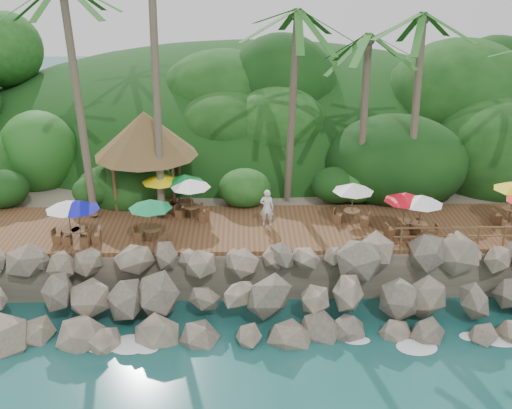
{
  "coord_description": "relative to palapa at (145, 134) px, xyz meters",
  "views": [
    {
      "loc": [
        -0.56,
        -19.17,
        13.96
      ],
      "look_at": [
        0.0,
        6.0,
        3.4
      ],
      "focal_mm": 42.41,
      "sensor_mm": 36.0,
      "label": 1
    }
  ],
  "objects": [
    {
      "name": "palapa",
      "position": [
        0.0,
        0.0,
        0.0
      ],
      "size": [
        5.1,
        5.1,
        4.6
      ],
      "color": "brown",
      "rests_on": "ground"
    },
    {
      "name": "waiter",
      "position": [
        5.82,
        -3.23,
        -2.6
      ],
      "size": [
        0.69,
        0.49,
        1.78
      ],
      "primitive_type": "imported",
      "rotation": [
        0.0,
        0.0,
        3.04
      ],
      "color": "silver",
      "rests_on": "terrace"
    },
    {
      "name": "terrace",
      "position": [
        5.32,
        -3.32,
        -3.59
      ],
      "size": [
        26.0,
        5.0,
        0.2
      ],
      "primitive_type": "cube",
      "color": "brown",
      "rests_on": "land_base"
    },
    {
      "name": "jungle_hill",
      "position": [
        5.32,
        14.18,
        -5.79
      ],
      "size": [
        44.8,
        28.0,
        15.4
      ],
      "primitive_type": "ellipsoid",
      "color": "#143811",
      "rests_on": "ground"
    },
    {
      "name": "foam_line",
      "position": [
        5.32,
        -9.02,
        -5.76
      ],
      "size": [
        25.2,
        0.8,
        0.06
      ],
      "color": "white",
      "rests_on": "ground"
    },
    {
      "name": "dining_clusters",
      "position": [
        6.3,
        -3.68,
        -1.8
      ],
      "size": [
        21.65,
        5.08,
        2.04
      ],
      "color": "brown",
      "rests_on": "terrace"
    },
    {
      "name": "seawall",
      "position": [
        5.32,
        -7.32,
        -4.64
      ],
      "size": [
        29.0,
        4.0,
        2.3
      ],
      "primitive_type": null,
      "color": "gray",
      "rests_on": "ground"
    },
    {
      "name": "land_base",
      "position": [
        5.32,
        6.68,
        -4.74
      ],
      "size": [
        32.0,
        25.2,
        2.1
      ],
      "primitive_type": "cube",
      "color": "gray",
      "rests_on": "ground"
    },
    {
      "name": "ground",
      "position": [
        5.32,
        -9.32,
        -5.79
      ],
      "size": [
        140.0,
        140.0,
        0.0
      ],
      "primitive_type": "plane",
      "color": "#19514F",
      "rests_on": "ground"
    },
    {
      "name": "jungle_foliage",
      "position": [
        5.32,
        5.68,
        -5.79
      ],
      "size": [
        44.0,
        16.0,
        12.0
      ],
      "primitive_type": null,
      "color": "#143811",
      "rests_on": "ground"
    },
    {
      "name": "railing",
      "position": [
        14.7,
        -5.67,
        -2.88
      ],
      "size": [
        7.2,
        0.1,
        1.0
      ],
      "color": "brown",
      "rests_on": "terrace"
    }
  ]
}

